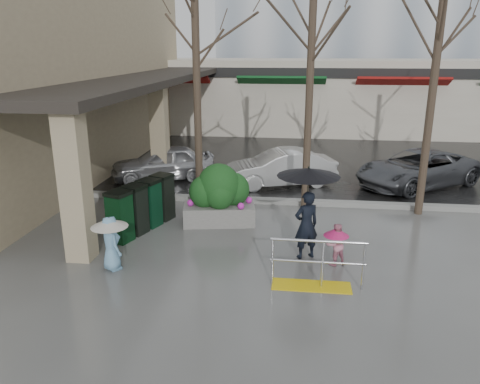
% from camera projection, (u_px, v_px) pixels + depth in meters
% --- Properties ---
extents(ground, '(120.00, 120.00, 0.00)m').
position_uv_depth(ground, '(253.00, 258.00, 10.79)').
color(ground, '#51514F').
rests_on(ground, ground).
extents(street_asphalt, '(120.00, 36.00, 0.01)m').
position_uv_depth(street_asphalt, '(284.00, 119.00, 31.65)').
color(street_asphalt, black).
rests_on(street_asphalt, ground).
extents(curb, '(120.00, 0.30, 0.15)m').
position_uv_depth(curb, '(266.00, 201.00, 14.56)').
color(curb, gray).
rests_on(curb, ground).
extents(near_building, '(6.00, 18.00, 8.00)m').
position_uv_depth(near_building, '(45.00, 65.00, 18.25)').
color(near_building, tan).
rests_on(near_building, ground).
extents(canopy_slab, '(2.80, 18.00, 0.25)m').
position_uv_depth(canopy_slab, '(149.00, 75.00, 17.87)').
color(canopy_slab, '#2D2823').
rests_on(canopy_slab, pillar_front).
extents(pillar_front, '(0.55, 0.55, 3.50)m').
position_uv_depth(pillar_front, '(75.00, 185.00, 10.26)').
color(pillar_front, tan).
rests_on(pillar_front, ground).
extents(pillar_back, '(0.55, 0.55, 3.50)m').
position_uv_depth(pillar_back, '(160.00, 134.00, 16.42)').
color(pillar_back, tan).
rests_on(pillar_back, ground).
extents(storefront_row, '(34.00, 6.74, 4.00)m').
position_uv_depth(storefront_row, '(318.00, 95.00, 26.99)').
color(storefront_row, beige).
rests_on(storefront_row, ground).
extents(handrail, '(1.90, 0.50, 1.03)m').
position_uv_depth(handrail, '(315.00, 270.00, 9.39)').
color(handrail, yellow).
rests_on(handrail, ground).
extents(tree_west, '(3.20, 3.20, 6.80)m').
position_uv_depth(tree_west, '(195.00, 31.00, 12.94)').
color(tree_west, '#382B21').
rests_on(tree_west, ground).
extents(tree_midwest, '(3.20, 3.20, 7.00)m').
position_uv_depth(tree_midwest, '(312.00, 25.00, 12.52)').
color(tree_midwest, '#382B21').
rests_on(tree_midwest, ground).
extents(tree_mideast, '(3.20, 3.20, 6.50)m').
position_uv_depth(tree_mideast, '(439.00, 39.00, 12.24)').
color(tree_mideast, '#382B21').
rests_on(tree_mideast, ground).
extents(woman, '(1.40, 1.40, 2.17)m').
position_uv_depth(woman, '(307.00, 199.00, 10.40)').
color(woman, black).
rests_on(woman, ground).
extents(child_pink, '(0.58, 0.57, 0.97)m').
position_uv_depth(child_pink, '(336.00, 241.00, 10.30)').
color(child_pink, pink).
rests_on(child_pink, ground).
extents(child_blue, '(0.80, 0.80, 1.22)m').
position_uv_depth(child_blue, '(110.00, 237.00, 10.03)').
color(child_blue, '#73A8CD').
rests_on(child_blue, ground).
extents(planter, '(2.06, 1.28, 1.68)m').
position_uv_depth(planter, '(219.00, 195.00, 12.73)').
color(planter, slate).
rests_on(planter, ground).
extents(news_boxes, '(1.27, 2.36, 1.29)m').
position_uv_depth(news_boxes, '(143.00, 206.00, 12.32)').
color(news_boxes, '#0B3317').
rests_on(news_boxes, ground).
extents(car_a, '(3.99, 2.74, 1.26)m').
position_uv_depth(car_a, '(163.00, 163.00, 17.01)').
color(car_a, '#B1B1B6').
rests_on(car_a, ground).
extents(car_b, '(4.05, 2.52, 1.26)m').
position_uv_depth(car_b, '(280.00, 168.00, 16.28)').
color(car_b, silver).
rests_on(car_b, ground).
extents(car_c, '(4.91, 4.31, 1.26)m').
position_uv_depth(car_c, '(417.00, 169.00, 16.20)').
color(car_c, '#54565B').
rests_on(car_c, ground).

